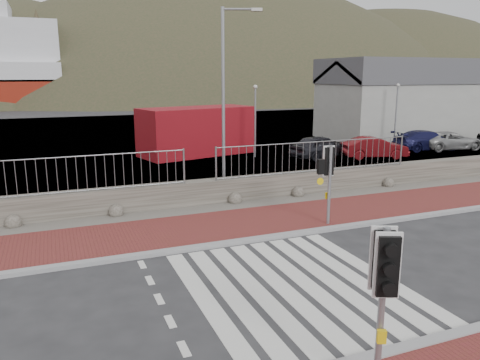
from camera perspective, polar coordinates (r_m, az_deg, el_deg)
name	(u,v)px	position (r m, az deg, el deg)	size (l,w,h in m)	color
ground	(295,286)	(10.96, 6.66, -12.68)	(220.00, 220.00, 0.00)	#28282B
sidewalk_far	(226,226)	(14.76, -1.72, -5.62)	(40.00, 3.00, 0.08)	maroon
kerb_near	(380,356)	(8.76, 16.65, -19.83)	(40.00, 0.25, 0.12)	gray
kerb_far	(244,241)	(13.44, 0.52, -7.45)	(40.00, 0.25, 0.12)	gray
zebra_crossing	(295,285)	(10.96, 6.67, -12.65)	(4.62, 5.60, 0.01)	silver
gravel_strip	(206,210)	(16.57, -4.12, -3.61)	(40.00, 1.50, 0.06)	#59544C
stone_wall	(200,193)	(17.19, -4.96, -1.57)	(40.00, 0.60, 0.90)	#4A463D
railing	(200,157)	(16.77, -4.90, 2.85)	(18.07, 0.07, 1.22)	gray
quay	(121,137)	(37.16, -14.36, 5.11)	(120.00, 40.00, 0.50)	#4C4C4F
water	(86,108)	(71.87, -18.24, 8.39)	(220.00, 50.00, 0.05)	#3F4C54
harbor_building	(404,98)	(37.87, 19.32, 9.39)	(12.20, 6.20, 5.80)	#9E9E99
hills_backdrop	(119,210)	(101.12, -14.54, -3.58)	(254.00, 90.00, 100.00)	#2E3721
traffic_signal_near	(384,276)	(7.13, 17.12, -11.10)	(0.43, 0.35, 2.60)	gray
traffic_signal_far	(329,168)	(14.67, 10.81, 1.41)	(0.62, 0.25, 2.57)	gray
streetlight	(226,94)	(17.83, -1.67, 10.47)	(1.43, 0.69, 7.08)	gray
shipping_container	(197,131)	(28.06, -5.24, 5.97)	(6.71, 2.80, 2.80)	maroon
car_a	(320,146)	(27.25, 9.72, 4.05)	(1.54, 3.83, 1.30)	black
car_b	(375,148)	(27.81, 16.08, 3.82)	(1.29, 3.69, 1.22)	#630E12
car_c	(427,140)	(31.86, 21.79, 4.52)	(1.76, 4.32, 1.25)	#13143E
car_d	(450,141)	(32.72, 24.24, 4.41)	(1.90, 4.12, 1.15)	gray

